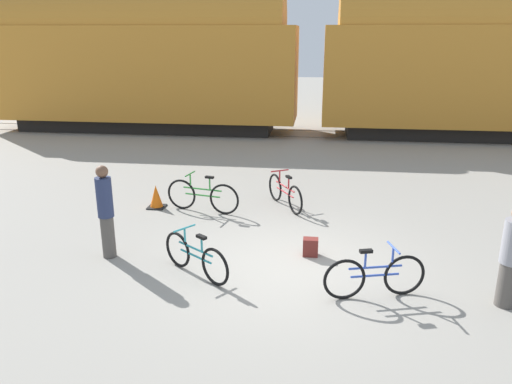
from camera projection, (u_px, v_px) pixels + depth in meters
name	position (u px, v px, depth m)	size (l,w,h in m)	color
ground_plane	(289.00, 266.00, 8.90)	(80.00, 80.00, 0.00)	gray
freight_train	(310.00, 59.00, 19.65)	(26.28, 2.93, 5.64)	black
rail_near	(308.00, 137.00, 19.88)	(38.28, 0.07, 0.01)	#4C4238
rail_far	(309.00, 130.00, 21.23)	(38.28, 0.07, 0.01)	#4C4238
bicycle_maroon	(285.00, 193.00, 11.81)	(0.93, 1.54, 0.84)	black
bicycle_green	(203.00, 196.00, 11.50)	(1.78, 0.51, 0.90)	black
bicycle_teal	(196.00, 257.00, 8.46)	(1.35, 1.02, 0.81)	black
bicycle_blue	(375.00, 276.00, 7.76)	(1.61, 0.54, 0.84)	black
person_in_grey	(512.00, 257.00, 7.38)	(0.35, 0.35, 1.60)	#514C47
person_in_navy	(106.00, 211.00, 9.00)	(0.29, 0.29, 1.75)	#514C47
backpack	(310.00, 247.00, 9.27)	(0.28, 0.20, 0.34)	maroon
traffic_cone	(156.00, 197.00, 11.81)	(0.40, 0.40, 0.55)	black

